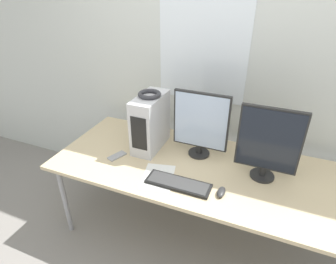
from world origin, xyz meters
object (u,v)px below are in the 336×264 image
monitor_main (201,124)px  cell_phone (117,156)px  pc_tower (150,122)px  mouse (221,192)px  keyboard (178,183)px  monitor_right_near (269,143)px  headphones (149,94)px

monitor_main → cell_phone: 0.69m
pc_tower → mouse: 0.78m
pc_tower → keyboard: size_ratio=1.00×
pc_tower → cell_phone: 0.37m
monitor_right_near → cell_phone: bearing=-170.7°
monitor_right_near → keyboard: 0.65m
cell_phone → pc_tower: bearing=74.8°
headphones → keyboard: bearing=-44.6°
monitor_main → mouse: (0.27, -0.39, -0.25)m
monitor_main → monitor_right_near: size_ratio=0.98×
keyboard → headphones: bearing=135.4°
pc_tower → keyboard: pc_tower is taller
pc_tower → cell_phone: pc_tower is taller
keyboard → mouse: 0.29m
pc_tower → mouse: bearing=-27.9°
pc_tower → monitor_main: monitor_main is taller
monitor_main → cell_phone: size_ratio=3.25×
pc_tower → monitor_right_near: 0.89m
monitor_main → mouse: 0.54m
pc_tower → mouse: pc_tower is taller
headphones → cell_phone: size_ratio=1.10×
monitor_main → cell_phone: (-0.58, -0.28, -0.26)m
monitor_right_near → cell_phone: 1.12m
monitor_main → pc_tower: bearing=-174.7°
keyboard → cell_phone: 0.57m
monitor_right_near → cell_phone: size_ratio=3.32×
monitor_right_near → mouse: size_ratio=4.91×
keyboard → mouse: (0.29, 0.02, 0.01)m
pc_tower → headphones: 0.24m
pc_tower → keyboard: bearing=-44.5°
pc_tower → monitor_right_near: size_ratio=0.84×
pc_tower → headphones: size_ratio=2.53×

